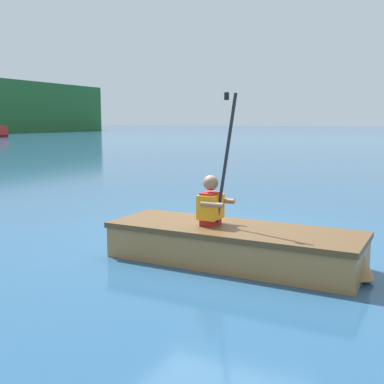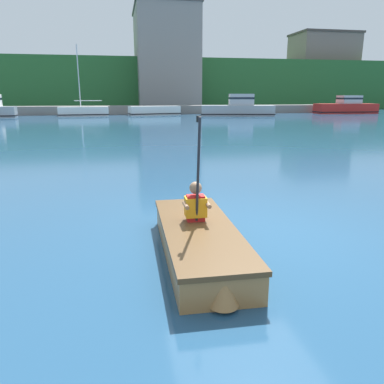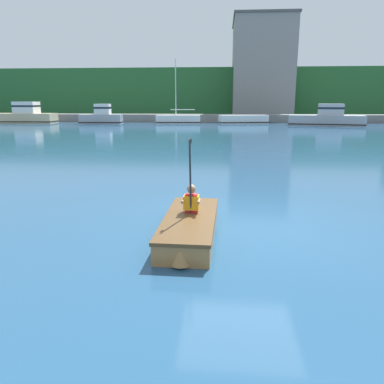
{
  "view_description": "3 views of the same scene",
  "coord_description": "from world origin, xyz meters",
  "px_view_note": "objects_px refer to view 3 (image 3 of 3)",
  "views": [
    {
      "loc": [
        -5.76,
        -2.59,
        1.54
      ],
      "look_at": [
        -1.0,
        -0.19,
        0.75
      ],
      "focal_mm": 45.0,
      "sensor_mm": 36.0,
      "label": 1
    },
    {
      "loc": [
        -1.97,
        -5.24,
        2.09
      ],
      "look_at": [
        -1.0,
        -0.19,
        0.75
      ],
      "focal_mm": 35.0,
      "sensor_mm": 36.0,
      "label": 2
    },
    {
      "loc": [
        -0.41,
        -7.32,
        2.51
      ],
      "look_at": [
        -1.0,
        -0.19,
        0.75
      ],
      "focal_mm": 35.0,
      "sensor_mm": 36.0,
      "label": 3
    }
  ],
  "objects_px": {
    "moored_boat_dock_center_far": "(178,119)",
    "person_paddler": "(191,200)",
    "moored_boat_dock_center_near": "(25,115)",
    "moored_boat_dock_east_inner": "(102,117)",
    "moored_boat_dock_west_inner": "(327,118)",
    "rowboat_foreground": "(190,226)",
    "moored_boat_dock_east_end": "(243,120)"
  },
  "relations": [
    {
      "from": "moored_boat_dock_center_far",
      "to": "rowboat_foreground",
      "type": "bearing_deg",
      "value": -82.91
    },
    {
      "from": "moored_boat_dock_center_far",
      "to": "person_paddler",
      "type": "relative_size",
      "value": 4.75
    },
    {
      "from": "moored_boat_dock_center_far",
      "to": "person_paddler",
      "type": "distance_m",
      "value": 35.22
    },
    {
      "from": "moored_boat_dock_west_inner",
      "to": "moored_boat_dock_center_near",
      "type": "distance_m",
      "value": 33.07
    },
    {
      "from": "moored_boat_dock_east_inner",
      "to": "rowboat_foreground",
      "type": "relative_size",
      "value": 1.62
    },
    {
      "from": "moored_boat_dock_center_near",
      "to": "moored_boat_dock_east_end",
      "type": "distance_m",
      "value": 24.69
    },
    {
      "from": "moored_boat_dock_east_inner",
      "to": "rowboat_foreground",
      "type": "bearing_deg",
      "value": -69.59
    },
    {
      "from": "moored_boat_dock_west_inner",
      "to": "moored_boat_dock_center_far",
      "type": "distance_m",
      "value": 15.67
    },
    {
      "from": "moored_boat_dock_east_inner",
      "to": "person_paddler",
      "type": "bearing_deg",
      "value": -69.41
    },
    {
      "from": "moored_boat_dock_center_far",
      "to": "moored_boat_dock_east_inner",
      "type": "distance_m",
      "value": 8.4
    },
    {
      "from": "moored_boat_dock_west_inner",
      "to": "moored_boat_dock_center_far",
      "type": "height_order",
      "value": "moored_boat_dock_center_far"
    },
    {
      "from": "moored_boat_dock_center_near",
      "to": "moored_boat_dock_center_far",
      "type": "height_order",
      "value": "moored_boat_dock_center_far"
    },
    {
      "from": "moored_boat_dock_west_inner",
      "to": "person_paddler",
      "type": "bearing_deg",
      "value": -108.71
    },
    {
      "from": "moored_boat_dock_center_near",
      "to": "moored_boat_dock_east_inner",
      "type": "relative_size",
      "value": 1.51
    },
    {
      "from": "moored_boat_dock_center_near",
      "to": "person_paddler",
      "type": "bearing_deg",
      "value": -57.76
    },
    {
      "from": "moored_boat_dock_center_near",
      "to": "moored_boat_dock_east_end",
      "type": "height_order",
      "value": "moored_boat_dock_center_near"
    },
    {
      "from": "moored_boat_dock_east_end",
      "to": "rowboat_foreground",
      "type": "bearing_deg",
      "value": -94.48
    },
    {
      "from": "rowboat_foreground",
      "to": "moored_boat_dock_west_inner",
      "type": "bearing_deg",
      "value": 71.43
    },
    {
      "from": "person_paddler",
      "to": "moored_boat_dock_center_far",
      "type": "bearing_deg",
      "value": 97.16
    },
    {
      "from": "moored_boat_dock_east_inner",
      "to": "person_paddler",
      "type": "distance_m",
      "value": 36.14
    },
    {
      "from": "moored_boat_dock_east_end",
      "to": "rowboat_foreground",
      "type": "relative_size",
      "value": 1.95
    },
    {
      "from": "person_paddler",
      "to": "moored_boat_dock_center_near",
      "type": "bearing_deg",
      "value": 122.24
    },
    {
      "from": "moored_boat_dock_east_end",
      "to": "rowboat_foreground",
      "type": "xyz_separation_m",
      "value": [
        -2.8,
        -35.8,
        -0.21
      ]
    },
    {
      "from": "moored_boat_dock_west_inner",
      "to": "moored_boat_dock_east_end",
      "type": "xyz_separation_m",
      "value": [
        -8.34,
        2.63,
        -0.32
      ]
    },
    {
      "from": "moored_boat_dock_center_far",
      "to": "moored_boat_dock_east_end",
      "type": "relative_size",
      "value": 1.22
    },
    {
      "from": "moored_boat_dock_west_inner",
      "to": "rowboat_foreground",
      "type": "xyz_separation_m",
      "value": [
        -11.14,
        -33.17,
        -0.53
      ]
    },
    {
      "from": "moored_boat_dock_east_inner",
      "to": "moored_boat_dock_east_end",
      "type": "height_order",
      "value": "moored_boat_dock_east_inner"
    },
    {
      "from": "moored_boat_dock_west_inner",
      "to": "moored_boat_dock_center_far",
      "type": "relative_size",
      "value": 1.14
    },
    {
      "from": "moored_boat_dock_center_near",
      "to": "moored_boat_dock_east_end",
      "type": "bearing_deg",
      "value": 1.86
    },
    {
      "from": "moored_boat_dock_east_inner",
      "to": "moored_boat_dock_west_inner",
      "type": "bearing_deg",
      "value": -2.32
    },
    {
      "from": "moored_boat_dock_west_inner",
      "to": "moored_boat_dock_east_end",
      "type": "height_order",
      "value": "moored_boat_dock_west_inner"
    },
    {
      "from": "moored_boat_dock_center_near",
      "to": "moored_boat_dock_east_inner",
      "type": "height_order",
      "value": "moored_boat_dock_center_near"
    }
  ]
}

